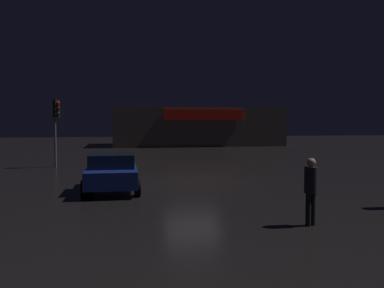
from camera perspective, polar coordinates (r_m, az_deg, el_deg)
ground_plane at (r=18.16m, az=0.08°, el=-5.28°), size 120.00×120.00×0.00m
store_building at (r=48.05m, az=0.38°, el=2.52°), size 19.56×10.21×4.41m
traffic_signal_opposite at (r=24.65m, az=-19.08°, el=3.62°), size 0.42×0.42×4.00m
car_near at (r=15.51m, az=-11.51°, el=-3.97°), size 2.11×4.01×1.46m
pedestrian at (r=10.53m, az=16.85°, el=-5.88°), size 0.43×0.43×1.74m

